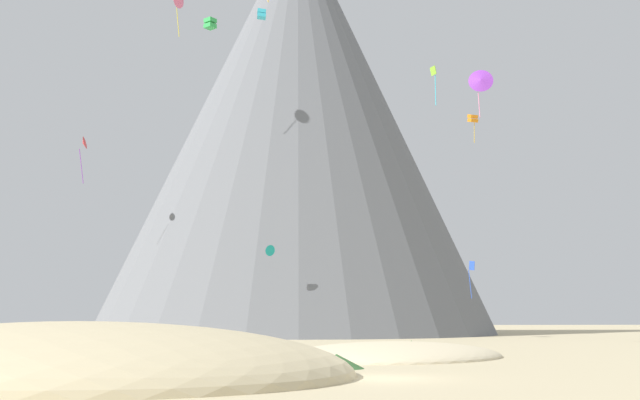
% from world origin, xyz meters
% --- Properties ---
extents(ground_plane, '(400.00, 400.00, 0.00)m').
position_xyz_m(ground_plane, '(0.00, 0.00, 0.00)').
color(ground_plane, '#CCBA8E').
extents(dune_foreground_right, '(19.59, 19.62, 1.81)m').
position_xyz_m(dune_foreground_right, '(3.79, 14.26, 0.00)').
color(dune_foreground_right, beige).
rests_on(dune_foreground_right, ground_plane).
extents(dune_midground, '(28.27, 25.34, 4.35)m').
position_xyz_m(dune_midground, '(-12.14, 3.15, 0.00)').
color(dune_midground, '#CCBA8E').
rests_on(dune_midground, ground_plane).
extents(bush_far_left, '(3.53, 3.53, 0.65)m').
position_xyz_m(bush_far_left, '(-0.91, 5.44, 0.33)').
color(bush_far_left, '#386633').
rests_on(bush_far_left, ground_plane).
extents(bush_mid_center, '(3.21, 3.21, 0.77)m').
position_xyz_m(bush_mid_center, '(-9.69, 3.19, 0.39)').
color(bush_mid_center, '#668C4C').
rests_on(bush_mid_center, ground_plane).
extents(bush_near_right, '(1.22, 1.22, 0.82)m').
position_xyz_m(bush_near_right, '(6.21, 19.31, 0.41)').
color(bush_near_right, '#568442').
rests_on(bush_near_right, ground_plane).
extents(rock_massif, '(80.26, 80.26, 67.77)m').
position_xyz_m(rock_massif, '(4.11, 76.48, 28.97)').
color(rock_massif, slate).
rests_on(rock_massif, ground_plane).
extents(kite_violet_high, '(2.59, 1.41, 5.23)m').
position_xyz_m(kite_violet_high, '(18.76, 37.63, 26.15)').
color(kite_violet_high, purple).
extents(kite_rainbow_high, '(1.51, 1.85, 5.82)m').
position_xyz_m(kite_rainbow_high, '(-13.33, 55.45, 41.50)').
color(kite_rainbow_high, '#E5668C').
extents(kite_black_low, '(1.47, 1.46, 1.27)m').
position_xyz_m(kite_black_low, '(-10.07, 57.20, 8.51)').
color(kite_black_low, black).
extents(kite_blue_low, '(0.68, 0.71, 4.46)m').
position_xyz_m(kite_blue_low, '(22.17, 52.32, 7.73)').
color(kite_blue_low, blue).
extents(kite_teal_low, '(1.35, 1.11, 1.26)m').
position_xyz_m(kite_teal_low, '(-1.98, 49.20, 9.68)').
color(kite_teal_low, teal).
extents(kite_cyan_high, '(1.16, 1.11, 1.16)m').
position_xyz_m(kite_cyan_high, '(-2.97, 57.21, 41.13)').
color(kite_cyan_high, '#33BCDB').
extents(kite_green_high, '(1.44, 1.44, 1.12)m').
position_xyz_m(kite_green_high, '(-8.91, 43.99, 33.63)').
color(kite_green_high, green).
extents(kite_red_mid, '(0.84, 1.60, 5.90)m').
position_xyz_m(kite_red_mid, '(-24.75, 59.32, 23.68)').
color(kite_red_mid, red).
extents(kite_orange_high, '(1.22, 1.29, 3.90)m').
position_xyz_m(kite_orange_high, '(25.08, 57.84, 28.28)').
color(kite_orange_high, orange).
extents(kite_lime_high, '(0.50, 1.16, 4.26)m').
position_xyz_m(kite_lime_high, '(14.38, 39.41, 27.05)').
color(kite_lime_high, '#8CD133').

